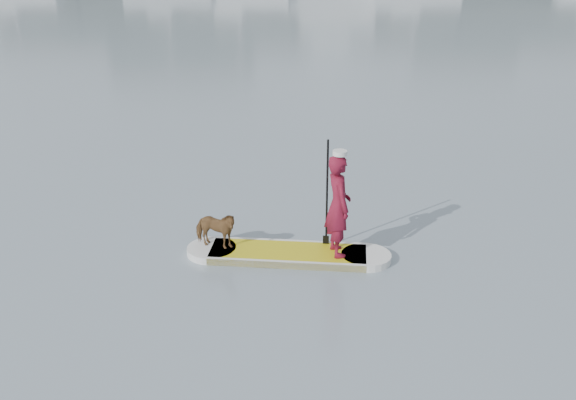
{
  "coord_description": "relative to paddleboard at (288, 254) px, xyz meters",
  "views": [
    {
      "loc": [
        1.27,
        -11.16,
        4.85
      ],
      "look_at": [
        1.17,
        -1.99,
        1.0
      ],
      "focal_mm": 40.0,
      "sensor_mm": 36.0,
      "label": 1
    }
  ],
  "objects": [
    {
      "name": "ground",
      "position": [
        -1.17,
        1.99,
        -0.06
      ],
      "size": [
        140.0,
        140.0,
        0.0
      ],
      "primitive_type": "plane",
      "color": "slate",
      "rests_on": "ground"
    },
    {
      "name": "paddleboard",
      "position": [
        0.0,
        0.0,
        0.0
      ],
      "size": [
        3.29,
        1.02,
        0.12
      ],
      "rotation": [
        0.0,
        0.0,
        -0.09
      ],
      "color": "gold",
      "rests_on": "ground"
    },
    {
      "name": "paddler",
      "position": [
        0.78,
        -0.07,
        0.88
      ],
      "size": [
        0.52,
        0.67,
        1.64
      ],
      "primitive_type": "imported",
      "rotation": [
        0.0,
        0.0,
        1.81
      ],
      "color": "maroon",
      "rests_on": "paddleboard"
    },
    {
      "name": "white_cap",
      "position": [
        0.78,
        -0.07,
        1.74
      ],
      "size": [
        0.22,
        0.22,
        0.07
      ],
      "primitive_type": "cylinder",
      "color": "silver",
      "rests_on": "paddler"
    },
    {
      "name": "dog",
      "position": [
        -1.17,
        0.1,
        0.38
      ],
      "size": [
        0.83,
        0.56,
        0.64
      ],
      "primitive_type": "imported",
      "rotation": [
        0.0,
        0.0,
        1.25
      ],
      "color": "brown",
      "rests_on": "paddleboard"
    },
    {
      "name": "paddle",
      "position": [
        0.62,
        0.25,
        0.74
      ],
      "size": [
        0.1,
        0.3,
        2.0
      ],
      "rotation": [
        0.0,
        0.0,
        -0.09
      ],
      "color": "black",
      "rests_on": "ground"
    }
  ]
}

